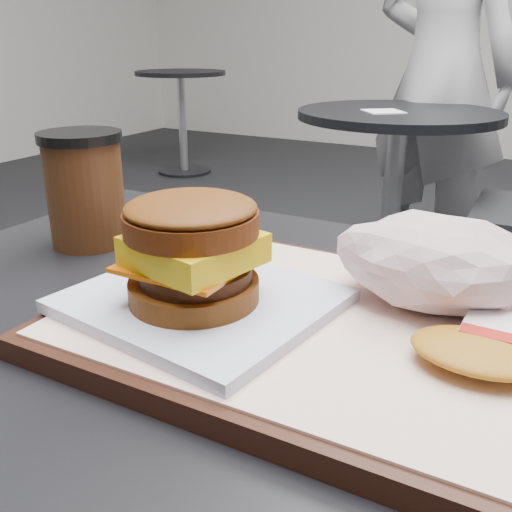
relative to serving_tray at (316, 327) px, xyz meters
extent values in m
cube|color=black|center=(-0.04, -0.02, -0.03)|extent=(0.80, 0.60, 0.04)
cube|color=black|center=(0.00, 0.00, 0.00)|extent=(0.38, 0.28, 0.02)
cube|color=white|center=(0.00, 0.00, 0.01)|extent=(0.36, 0.26, 0.00)
cube|color=white|center=(-0.09, -0.03, 0.02)|extent=(0.21, 0.20, 0.01)
cylinder|color=#60310D|center=(-0.09, -0.04, 0.03)|extent=(0.11, 0.11, 0.02)
cylinder|color=black|center=(-0.08, -0.04, 0.04)|extent=(0.10, 0.10, 0.01)
cube|color=#E06107|center=(-0.09, -0.04, 0.05)|extent=(0.09, 0.09, 0.00)
cube|color=yellow|center=(-0.08, -0.04, 0.06)|extent=(0.10, 0.10, 0.02)
cylinder|color=#632C0E|center=(-0.09, -0.04, 0.08)|extent=(0.11, 0.11, 0.02)
ellipsoid|color=#68350E|center=(-0.09, -0.04, 0.09)|extent=(0.11, 0.11, 0.02)
ellipsoid|color=#C3811F|center=(0.12, -0.02, 0.02)|extent=(0.09, 0.06, 0.01)
cylinder|color=#432210|center=(-0.31, 0.08, 0.05)|extent=(0.08, 0.08, 0.12)
cylinder|color=black|center=(-0.31, 0.08, 0.11)|extent=(0.09, 0.09, 0.01)
cylinder|color=black|center=(-0.39, 1.63, -0.77)|extent=(0.44, 0.44, 0.02)
cylinder|color=#A5A5AA|center=(-0.39, 1.63, -0.41)|extent=(0.07, 0.07, 0.70)
cylinder|color=black|center=(-0.39, 1.63, -0.04)|extent=(0.70, 0.70, 0.03)
cube|color=white|center=(-0.42, 1.56, -0.03)|extent=(0.17, 0.17, 0.00)
imported|color=#BCBCC1|center=(-0.35, 2.06, 0.07)|extent=(0.72, 0.60, 1.70)
cylinder|color=black|center=(-2.44, 3.18, -0.77)|extent=(0.40, 0.40, 0.02)
cylinder|color=#A5A5AA|center=(-2.44, 3.18, -0.41)|extent=(0.06, 0.06, 0.70)
cylinder|color=black|center=(-2.44, 3.18, -0.04)|extent=(0.66, 0.66, 0.03)
camera|label=1|loc=(0.15, -0.36, 0.21)|focal=40.00mm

